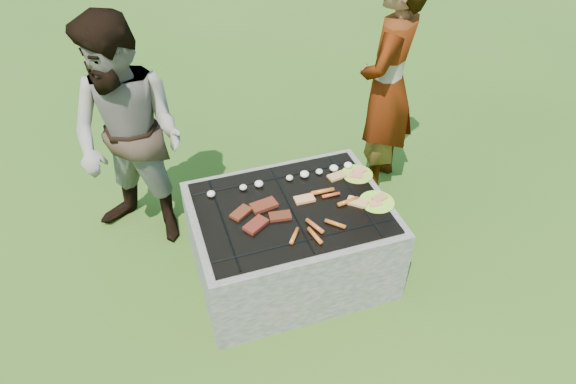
# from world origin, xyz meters

# --- Properties ---
(lawn) EXTENTS (60.00, 60.00, 0.00)m
(lawn) POSITION_xyz_m (0.00, 0.00, 0.00)
(lawn) COLOR #224C13
(lawn) RESTS_ON ground
(fire_pit) EXTENTS (1.30, 1.00, 0.62)m
(fire_pit) POSITION_xyz_m (0.00, 0.00, 0.28)
(fire_pit) COLOR #9E968C
(fire_pit) RESTS_ON ground
(mushrooms) EXTENTS (1.06, 0.06, 0.04)m
(mushrooms) POSITION_xyz_m (0.11, 0.27, 0.63)
(mushrooms) COLOR beige
(mushrooms) RESTS_ON fire_pit
(pork_slabs) EXTENTS (0.39, 0.30, 0.03)m
(pork_slabs) POSITION_xyz_m (-0.21, -0.02, 0.62)
(pork_slabs) COLOR maroon
(pork_slabs) RESTS_ON fire_pit
(sausages) EXTENTS (0.57, 0.47, 0.03)m
(sausages) POSITION_xyz_m (0.18, -0.15, 0.63)
(sausages) COLOR orange
(sausages) RESTS_ON fire_pit
(bread_on_grate) EXTENTS (0.46, 0.42, 0.02)m
(bread_on_grate) POSITION_xyz_m (0.32, 0.03, 0.62)
(bread_on_grate) COLOR #D3BC6C
(bread_on_grate) RESTS_ON fire_pit
(plate_far) EXTENTS (0.26, 0.26, 0.03)m
(plate_far) POSITION_xyz_m (0.56, 0.18, 0.61)
(plate_far) COLOR yellow
(plate_far) RESTS_ON fire_pit
(plate_near) EXTENTS (0.24, 0.24, 0.03)m
(plate_near) POSITION_xyz_m (0.56, -0.13, 0.61)
(plate_near) COLOR #EFFF3C
(plate_near) RESTS_ON fire_pit
(cook) EXTENTS (0.79, 0.79, 1.85)m
(cook) POSITION_xyz_m (1.05, 0.75, 0.92)
(cook) COLOR #A19286
(cook) RESTS_ON ground
(bystander) EXTENTS (1.07, 1.05, 1.74)m
(bystander) POSITION_xyz_m (-0.91, 0.73, 0.87)
(bystander) COLOR #A89D8C
(bystander) RESTS_ON ground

